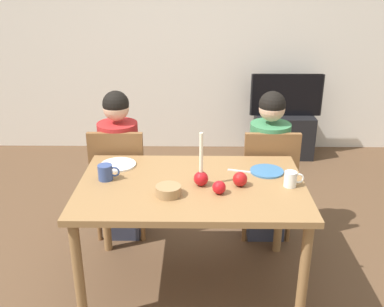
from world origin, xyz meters
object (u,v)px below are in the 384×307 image
(apple_near_candle, at_px, (240,179))
(mug_right, at_px, (291,179))
(candle_centerpiece, at_px, (201,175))
(tv_stand, at_px, (283,135))
(plate_right, at_px, (267,171))
(person_right_child, at_px, (268,168))
(dining_table, at_px, (192,196))
(plate_left, at_px, (118,165))
(person_left_child, at_px, (120,168))
(mug_left, at_px, (106,172))
(bowl_walnuts, at_px, (168,191))
(apple_by_left_plate, at_px, (219,187))
(chair_left, at_px, (120,176))
(tv, at_px, (287,95))
(chair_right, at_px, (268,177))

(apple_near_candle, bearing_deg, mug_right, -0.41)
(candle_centerpiece, relative_size, mug_right, 2.82)
(tv_stand, distance_m, plate_right, 2.24)
(person_right_child, bearing_deg, dining_table, -131.92)
(plate_right, bearing_deg, tv_stand, 76.07)
(dining_table, distance_m, plate_right, 0.53)
(plate_left, distance_m, apple_near_candle, 0.85)
(person_left_child, xyz_separation_m, plate_right, (1.05, -0.46, 0.19))
(mug_left, xyz_separation_m, bowl_walnuts, (0.40, -0.21, -0.02))
(mug_right, xyz_separation_m, apple_near_candle, (-0.31, 0.00, -0.00))
(candle_centerpiece, bearing_deg, apple_by_left_plate, -45.71)
(chair_left, relative_size, tv, 1.14)
(chair_left, height_order, tv_stand, chair_left)
(apple_near_candle, distance_m, apple_by_left_plate, 0.17)
(plate_right, relative_size, apple_near_candle, 2.42)
(apple_by_left_plate, bearing_deg, tv, 70.66)
(dining_table, bearing_deg, tv, 66.20)
(chair_left, relative_size, person_left_child, 0.77)
(plate_right, relative_size, mug_left, 1.59)
(apple_by_left_plate, bearing_deg, dining_table, 142.09)
(chair_left, height_order, plate_right, chair_left)
(candle_centerpiece, bearing_deg, plate_right, 24.67)
(plate_left, bearing_deg, tv_stand, 53.22)
(mug_left, relative_size, apple_near_candle, 1.53)
(plate_left, relative_size, mug_left, 1.74)
(plate_left, bearing_deg, apple_near_candle, -20.54)
(chair_right, xyz_separation_m, tv_stand, (0.44, 1.69, -0.27))
(plate_left, bearing_deg, mug_right, -15.21)
(mug_left, height_order, bowl_walnuts, mug_left)
(candle_centerpiece, height_order, mug_left, candle_centerpiece)
(chair_left, distance_m, tv, 2.32)
(tv, height_order, apple_by_left_plate, tv)
(plate_right, bearing_deg, apple_by_left_plate, -136.77)
(mug_right, bearing_deg, candle_centerpiece, 179.26)
(mug_right, distance_m, apple_by_left_plate, 0.45)
(plate_left, relative_size, mug_right, 1.97)
(mug_right, bearing_deg, tv_stand, 79.96)
(plate_left, bearing_deg, chair_right, 17.25)
(candle_centerpiece, distance_m, apple_near_candle, 0.24)
(bowl_walnuts, bearing_deg, candle_centerpiece, 35.15)
(bowl_walnuts, bearing_deg, apple_by_left_plate, 5.01)
(dining_table, bearing_deg, chair_left, 132.57)
(mug_left, bearing_deg, mug_right, -4.02)
(mug_left, height_order, mug_right, mug_left)
(plate_right, height_order, mug_right, mug_right)
(tv_stand, bearing_deg, person_right_child, -104.85)
(person_right_child, height_order, apple_near_candle, person_right_child)
(candle_centerpiece, relative_size, apple_by_left_plate, 4.26)
(tv_stand, bearing_deg, person_left_child, -133.46)
(chair_left, height_order, mug_right, chair_left)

